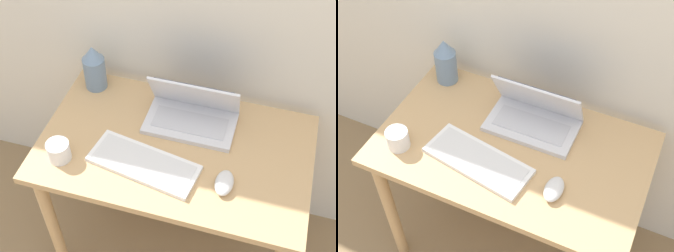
% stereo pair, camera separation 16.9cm
% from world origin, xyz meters
% --- Properties ---
extents(desk, '(1.02, 0.62, 0.73)m').
position_xyz_m(desk, '(0.00, 0.31, 0.61)').
color(desk, tan).
rests_on(desk, ground_plane).
extents(laptop, '(0.35, 0.21, 0.20)m').
position_xyz_m(laptop, '(0.03, 0.45, 0.77)').
color(laptop, silver).
rests_on(laptop, desk).
extents(keyboard, '(0.42, 0.22, 0.02)m').
position_xyz_m(keyboard, '(-0.08, 0.19, 0.74)').
color(keyboard, white).
rests_on(keyboard, desk).
extents(mouse, '(0.06, 0.11, 0.04)m').
position_xyz_m(mouse, '(0.21, 0.18, 0.75)').
color(mouse, silver).
rests_on(mouse, desk).
extents(vase, '(0.09, 0.09, 0.21)m').
position_xyz_m(vase, '(-0.41, 0.54, 0.83)').
color(vase, slate).
rests_on(vase, desk).
extents(mug, '(0.08, 0.08, 0.08)m').
position_xyz_m(mug, '(-0.39, 0.13, 0.77)').
color(mug, white).
rests_on(mug, desk).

